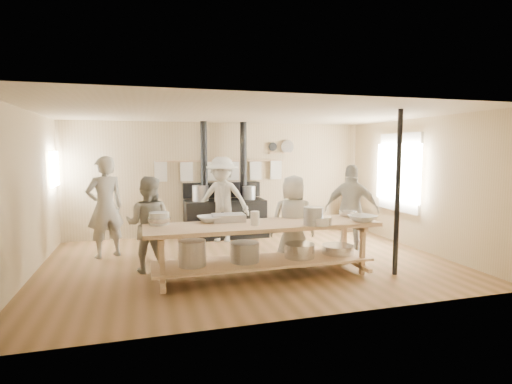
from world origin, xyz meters
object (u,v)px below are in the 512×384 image
cook_center (293,221)px  cook_by_window (222,199)px  cook_left (149,224)px  prep_table (263,244)px  cook_right (352,210)px  roasting_pan (229,218)px  chair (352,219)px  stove (224,214)px  cook_far_left (105,207)px

cook_center → cook_by_window: (-0.79, 2.18, 0.13)m
cook_center → cook_left: bearing=3.3°
prep_table → cook_right: bearing=22.8°
cook_right → roasting_pan: cook_right is taller
roasting_pan → cook_center: bearing=4.8°
cook_left → cook_center: size_ratio=1.00×
cook_right → cook_by_window: size_ratio=0.93×
cook_left → chair: bearing=-137.7°
stove → cook_right: 2.97m
cook_by_window → roasting_pan: cook_by_window is taller
cook_left → cook_right: (3.69, 0.05, 0.07)m
prep_table → cook_right: cook_right is taller
cook_far_left → prep_table: bearing=117.5°
cook_right → cook_left: bearing=35.4°
cook_far_left → cook_left: cook_far_left is taller
cook_right → chair: 2.41m
cook_center → cook_right: size_ratio=0.91×
prep_table → cook_by_window: (-0.13, 2.60, 0.39)m
cook_far_left → chair: size_ratio=2.03×
stove → chair: stove is taller
cook_by_window → roasting_pan: (-0.34, -2.27, -0.01)m
cook_by_window → chair: cook_by_window is taller
cook_left → cook_far_left: bearing=-37.7°
roasting_pan → stove: bearing=80.0°
prep_table → cook_far_left: bearing=141.7°
cook_right → chair: (1.17, 2.03, -0.58)m
stove → cook_center: 2.69m
cook_far_left → cook_left: 1.37m
chair → stove: bearing=-175.0°
chair → cook_left: bearing=-149.0°
stove → cook_center: bearing=-75.7°
cook_center → chair: cook_center is taller
cook_far_left → cook_by_window: (2.31, 0.68, -0.02)m
stove → cook_far_left: size_ratio=1.39×
cook_by_window → chair: size_ratio=1.99×
cook_left → chair: size_ratio=1.69×
cook_right → cook_center: bearing=51.8°
cook_center → cook_right: 1.40m
stove → roasting_pan: bearing=-100.0°
stove → roasting_pan: stove is taller
cook_far_left → cook_right: cook_far_left is taller
cook_center → cook_by_window: size_ratio=0.85×
chair → roasting_pan: (-3.63, -2.54, 0.64)m
stove → cook_right: bearing=-47.6°
cook_far_left → cook_center: size_ratio=1.20×
stove → cook_right: (1.99, -2.18, 0.33)m
stove → chair: bearing=-2.7°
cook_far_left → cook_center: 3.45m
prep_table → chair: chair is taller
chair → cook_by_window: bearing=-167.7°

